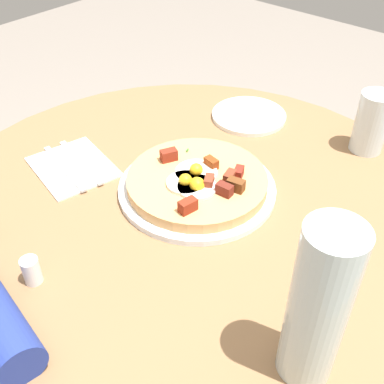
% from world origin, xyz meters
% --- Properties ---
extents(dining_table, '(1.01, 1.01, 0.72)m').
position_xyz_m(dining_table, '(0.00, 0.00, 0.55)').
color(dining_table, olive).
rests_on(dining_table, ground_plane).
extents(pizza_plate, '(0.30, 0.30, 0.01)m').
position_xyz_m(pizza_plate, '(-0.06, -0.02, 0.73)').
color(pizza_plate, white).
rests_on(pizza_plate, dining_table).
extents(breakfast_pizza, '(0.27, 0.27, 0.05)m').
position_xyz_m(breakfast_pizza, '(-0.05, -0.02, 0.75)').
color(breakfast_pizza, tan).
rests_on(breakfast_pizza, pizza_plate).
extents(bread_plate, '(0.17, 0.17, 0.01)m').
position_xyz_m(bread_plate, '(-0.34, -0.11, 0.73)').
color(bread_plate, white).
rests_on(bread_plate, dining_table).
extents(napkin, '(0.17, 0.20, 0.00)m').
position_xyz_m(napkin, '(0.05, -0.26, 0.73)').
color(napkin, white).
rests_on(napkin, dining_table).
extents(fork, '(0.05, 0.18, 0.00)m').
position_xyz_m(fork, '(0.07, -0.27, 0.73)').
color(fork, silver).
rests_on(fork, napkin).
extents(knife, '(0.05, 0.18, 0.00)m').
position_xyz_m(knife, '(0.04, -0.26, 0.73)').
color(knife, silver).
rests_on(knife, napkin).
extents(water_glass, '(0.07, 0.07, 0.13)m').
position_xyz_m(water_glass, '(-0.40, 0.15, 0.79)').
color(water_glass, silver).
rests_on(water_glass, dining_table).
extents(water_bottle, '(0.07, 0.07, 0.25)m').
position_xyz_m(water_bottle, '(0.13, 0.32, 0.85)').
color(water_bottle, silver).
rests_on(water_bottle, dining_table).
extents(salt_shaker, '(0.03, 0.03, 0.05)m').
position_xyz_m(salt_shaker, '(0.28, -0.07, 0.75)').
color(salt_shaker, white).
rests_on(salt_shaker, dining_table).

